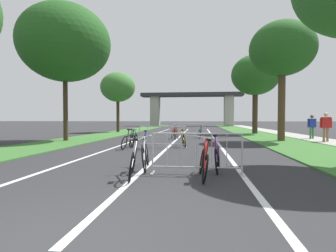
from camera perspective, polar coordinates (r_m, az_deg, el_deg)
name	(u,v)px	position (r m, az deg, el deg)	size (l,w,h in m)	color
ground_plane	(54,251)	(3.34, -23.13, -23.39)	(300.00, 300.00, 0.00)	#2B2B2D
grass_verge_left	(122,132)	(28.05, -9.72, -1.29)	(3.36, 59.28, 0.05)	#386B2D
grass_verge_right	(249,133)	(27.35, 16.97, -1.41)	(3.36, 59.28, 0.05)	#386B2D
sidewalk_path_right	(279,133)	(27.97, 22.52, -1.36)	(2.14, 59.28, 0.08)	#9E9B93
lane_stripe_center	(179,138)	(19.88, 2.29, -2.49)	(0.14, 34.29, 0.01)	silver
lane_stripe_right_lane	(214,138)	(19.85, 9.79, -2.52)	(0.14, 34.29, 0.01)	silver
lane_stripe_left_lane	(144,137)	(20.24, -5.06, -2.42)	(0.14, 34.29, 0.01)	silver
overpass_bridge	(191,103)	(51.72, 5.01, 4.84)	(19.34, 3.22, 6.37)	#2D2D30
tree_left_maple_mid	(65,43)	(18.40, -21.15, 16.14)	(5.57, 5.57, 8.45)	#3D2D1E
tree_left_pine_near	(118,87)	(28.31, -10.66, 8.11)	(3.56, 3.56, 6.19)	#3D2D1E
tree_right_cypress_far	(282,49)	(18.45, 23.18, 14.79)	(3.95, 3.95, 7.40)	#4C3823
tree_right_pine_far	(255,75)	(26.25, 18.13, 10.23)	(4.36, 4.36, 7.29)	#3D2D1E
crowd_barrier_nearest	(197,154)	(6.79, 6.12, -5.93)	(2.31, 0.47, 1.05)	#ADADB2
crowd_barrier_second	(163,137)	(12.92, -1.14, -2.37)	(2.32, 0.54, 1.05)	#ADADB2
crowd_barrier_third	(188,131)	(18.84, 4.30, -1.14)	(2.31, 0.45, 1.05)	#ADADB2
bicycle_red_0	(204,163)	(6.40, 7.64, -7.75)	(0.54, 1.74, 0.97)	black
bicycle_yellow_1	(183,139)	(13.37, 3.25, -2.89)	(0.60, 1.67, 0.90)	black
bicycle_black_2	(128,141)	(12.69, -8.43, -3.17)	(0.60, 1.64, 0.98)	black
bicycle_white_3	(133,161)	(6.50, -7.45, -7.51)	(0.51, 1.74, 0.96)	black
bicycle_orange_4	(174,133)	(19.33, 1.36, -1.48)	(0.44, 1.71, 1.00)	black
bicycle_purple_5	(217,157)	(7.34, 10.46, -6.47)	(0.50, 1.69, 1.00)	black
bicycle_teal_6	(200,133)	(19.31, 6.75, -1.55)	(0.61, 1.64, 0.92)	black
bicycle_green_7	(134,139)	(13.80, -7.24, -2.80)	(0.52, 1.71, 0.97)	black
bicycle_blue_8	(144,141)	(12.63, -5.18, -3.24)	(0.45, 1.68, 0.88)	black
bicycle_silver_9	(145,155)	(7.52, -4.89, -6.28)	(0.54, 1.76, 0.92)	black
bicycle_red_10	(176,134)	(18.31, 1.77, -1.75)	(0.53, 1.69, 0.87)	black
pedestrian_with_backpack	(312,125)	(20.33, 28.34, 0.28)	(0.59, 0.37, 1.67)	#33723F
pedestrian_strolling	(326,124)	(18.07, 30.62, 0.31)	(0.63, 0.35, 1.77)	olive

